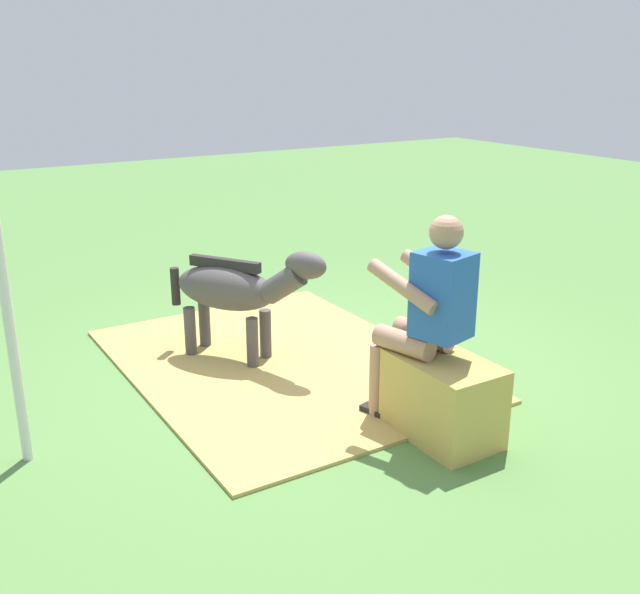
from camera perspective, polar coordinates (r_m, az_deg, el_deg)
name	(u,v)px	position (r m, az deg, el deg)	size (l,w,h in m)	color
ground_plane	(324,369)	(5.56, 0.33, -5.65)	(24.00, 24.00, 0.00)	#568442
hay_patch	(281,364)	(5.64, -3.06, -5.20)	(2.87, 2.16, 0.02)	tan
hay_bale	(443,398)	(4.60, 9.51, -7.77)	(0.71, 0.45, 0.51)	tan
person_seated	(426,312)	(4.50, 8.23, -1.14)	(0.71, 0.52, 1.39)	tan
pony_standing	(236,290)	(5.57, -6.57, 0.54)	(1.19, 0.89, 0.93)	#4C4747
tent_pole_left	(0,260)	(4.30, -23.62, 2.65)	(0.06, 0.06, 2.42)	silver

